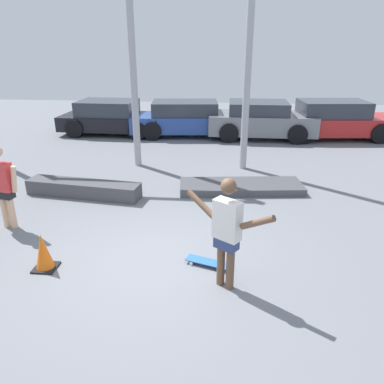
{
  "coord_description": "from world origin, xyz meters",
  "views": [
    {
      "loc": [
        1.1,
        -5.28,
        3.45
      ],
      "look_at": [
        0.45,
        1.33,
        0.78
      ],
      "focal_mm": 35.0,
      "sensor_mm": 36.0,
      "label": 1
    }
  ],
  "objects_px": {
    "parked_car_red": "(335,120)",
    "skateboard": "(208,262)",
    "parked_car_black": "(111,118)",
    "parked_car_blue": "(188,119)",
    "grind_box": "(84,189)",
    "traffic_cone": "(43,252)",
    "skateboarder": "(227,229)",
    "manual_pad": "(241,187)",
    "parked_car_grey": "(261,120)",
    "bystander": "(3,184)"
  },
  "relations": [
    {
      "from": "parked_car_red",
      "to": "skateboard",
      "type": "bearing_deg",
      "value": -120.21
    },
    {
      "from": "parked_car_black",
      "to": "parked_car_blue",
      "type": "height_order",
      "value": "parked_car_blue"
    },
    {
      "from": "grind_box",
      "to": "parked_car_red",
      "type": "distance_m",
      "value": 9.95
    },
    {
      "from": "skateboard",
      "to": "traffic_cone",
      "type": "xyz_separation_m",
      "value": [
        -2.65,
        -0.34,
        0.24
      ]
    },
    {
      "from": "grind_box",
      "to": "parked_car_blue",
      "type": "relative_size",
      "value": 0.6
    },
    {
      "from": "skateboarder",
      "to": "parked_car_black",
      "type": "height_order",
      "value": "skateboarder"
    },
    {
      "from": "skateboard",
      "to": "manual_pad",
      "type": "bearing_deg",
      "value": 98.22
    },
    {
      "from": "parked_car_grey",
      "to": "bystander",
      "type": "distance_m",
      "value": 9.82
    },
    {
      "from": "skateboarder",
      "to": "skateboard",
      "type": "distance_m",
      "value": 1.09
    },
    {
      "from": "parked_car_grey",
      "to": "parked_car_red",
      "type": "xyz_separation_m",
      "value": [
        2.79,
        0.2,
        0.01
      ]
    },
    {
      "from": "skateboarder",
      "to": "bystander",
      "type": "distance_m",
      "value": 4.57
    },
    {
      "from": "traffic_cone",
      "to": "parked_car_blue",
      "type": "bearing_deg",
      "value": 82.14
    },
    {
      "from": "bystander",
      "to": "traffic_cone",
      "type": "xyz_separation_m",
      "value": [
        1.37,
        -1.36,
        -0.61
      ]
    },
    {
      "from": "skateboarder",
      "to": "grind_box",
      "type": "relative_size",
      "value": 0.62
    },
    {
      "from": "manual_pad",
      "to": "parked_car_blue",
      "type": "xyz_separation_m",
      "value": [
        -1.93,
        5.81,
        0.56
      ]
    },
    {
      "from": "manual_pad",
      "to": "traffic_cone",
      "type": "relative_size",
      "value": 4.86
    },
    {
      "from": "parked_car_blue",
      "to": "parked_car_red",
      "type": "bearing_deg",
      "value": -4.94
    },
    {
      "from": "manual_pad",
      "to": "parked_car_grey",
      "type": "relative_size",
      "value": 0.76
    },
    {
      "from": "skateboarder",
      "to": "parked_car_blue",
      "type": "xyz_separation_m",
      "value": [
        -1.6,
        9.81,
        -0.32
      ]
    },
    {
      "from": "parked_car_black",
      "to": "skateboard",
      "type": "bearing_deg",
      "value": -62.93
    },
    {
      "from": "parked_car_red",
      "to": "parked_car_grey",
      "type": "bearing_deg",
      "value": 178.49
    },
    {
      "from": "manual_pad",
      "to": "parked_car_blue",
      "type": "bearing_deg",
      "value": 108.43
    },
    {
      "from": "parked_car_blue",
      "to": "traffic_cone",
      "type": "distance_m",
      "value": 9.72
    },
    {
      "from": "manual_pad",
      "to": "parked_car_black",
      "type": "bearing_deg",
      "value": 131.01
    },
    {
      "from": "parked_car_red",
      "to": "bystander",
      "type": "height_order",
      "value": "bystander"
    },
    {
      "from": "parked_car_red",
      "to": "traffic_cone",
      "type": "relative_size",
      "value": 7.32
    },
    {
      "from": "skateboarder",
      "to": "parked_car_black",
      "type": "bearing_deg",
      "value": 149.9
    },
    {
      "from": "parked_car_blue",
      "to": "parked_car_grey",
      "type": "relative_size",
      "value": 1.17
    },
    {
      "from": "manual_pad",
      "to": "parked_car_blue",
      "type": "distance_m",
      "value": 6.15
    },
    {
      "from": "parked_car_red",
      "to": "bystander",
      "type": "distance_m",
      "value": 11.76
    },
    {
      "from": "grind_box",
      "to": "parked_car_red",
      "type": "bearing_deg",
      "value": 41.67
    },
    {
      "from": "manual_pad",
      "to": "parked_car_blue",
      "type": "height_order",
      "value": "parked_car_blue"
    },
    {
      "from": "parked_car_grey",
      "to": "traffic_cone",
      "type": "xyz_separation_m",
      "value": [
        -4.13,
        -9.49,
        -0.37
      ]
    },
    {
      "from": "grind_box",
      "to": "bystander",
      "type": "relative_size",
      "value": 1.67
    },
    {
      "from": "skateboard",
      "to": "parked_car_grey",
      "type": "xyz_separation_m",
      "value": [
        1.48,
        9.15,
        0.61
      ]
    },
    {
      "from": "parked_car_blue",
      "to": "traffic_cone",
      "type": "bearing_deg",
      "value": -103.47
    },
    {
      "from": "parked_car_black",
      "to": "bystander",
      "type": "bearing_deg",
      "value": -85.62
    },
    {
      "from": "grind_box",
      "to": "manual_pad",
      "type": "distance_m",
      "value": 3.84
    },
    {
      "from": "skateboard",
      "to": "parked_car_red",
      "type": "xyz_separation_m",
      "value": [
        4.27,
        9.35,
        0.62
      ]
    },
    {
      "from": "traffic_cone",
      "to": "grind_box",
      "type": "bearing_deg",
      "value": 99.31
    },
    {
      "from": "grind_box",
      "to": "bystander",
      "type": "bearing_deg",
      "value": -116.58
    },
    {
      "from": "skateboarder",
      "to": "parked_car_grey",
      "type": "relative_size",
      "value": 0.44
    },
    {
      "from": "grind_box",
      "to": "manual_pad",
      "type": "xyz_separation_m",
      "value": [
        3.77,
        0.73,
        -0.09
      ]
    },
    {
      "from": "parked_car_blue",
      "to": "parked_car_red",
      "type": "height_order",
      "value": "parked_car_red"
    },
    {
      "from": "parked_car_blue",
      "to": "skateboard",
      "type": "bearing_deg",
      "value": -87.54
    },
    {
      "from": "parked_car_red",
      "to": "grind_box",
      "type": "bearing_deg",
      "value": -144.0
    },
    {
      "from": "grind_box",
      "to": "parked_car_red",
      "type": "xyz_separation_m",
      "value": [
        7.42,
        6.61,
        0.51
      ]
    },
    {
      "from": "skateboarder",
      "to": "parked_car_red",
      "type": "relative_size",
      "value": 0.38
    },
    {
      "from": "parked_car_grey",
      "to": "traffic_cone",
      "type": "height_order",
      "value": "parked_car_grey"
    },
    {
      "from": "grind_box",
      "to": "parked_car_grey",
      "type": "bearing_deg",
      "value": 54.11
    }
  ]
}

